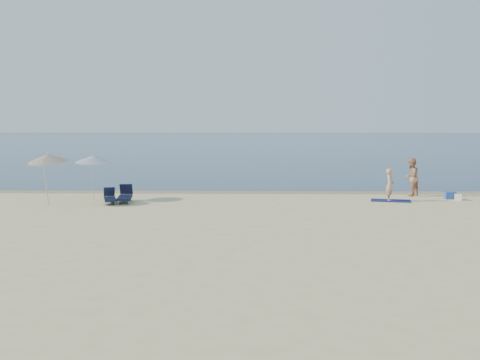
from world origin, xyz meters
name	(u,v)px	position (x,y,z in m)	size (l,w,h in m)	color
ground	(361,296)	(0.00, 0.00, 0.00)	(160.00, 160.00, 0.00)	beige
sea	(268,141)	(0.00, 100.00, 0.00)	(240.00, 160.00, 0.01)	#0B2245
wet_sand_strip	(298,192)	(0.00, 19.40, 0.00)	(240.00, 1.60, 0.00)	#847254
person_left	(390,185)	(4.17, 15.98, 0.79)	(0.58, 0.38, 1.58)	tan
person_right	(411,177)	(5.70, 17.96, 0.98)	(0.95, 0.74, 1.96)	tan
beach_towel	(391,201)	(4.24, 15.99, 0.02)	(1.87, 1.04, 0.03)	#0E1247
white_bag	(458,197)	(7.57, 16.31, 0.15)	(0.35, 0.30, 0.30)	white
blue_cooler	(450,195)	(7.33, 16.76, 0.18)	(0.50, 0.36, 0.36)	#1C459A
umbrella_near	(94,159)	(-10.22, 16.00, 2.02)	(2.03, 2.05, 2.31)	silver
umbrella_far	(48,158)	(-11.93, 14.43, 2.16)	(2.25, 2.27, 2.51)	silver
lounger_left	(110,198)	(-9.18, 14.86, 0.26)	(0.96, 1.68, 0.71)	#141C39
lounger_right	(125,196)	(-8.54, 15.20, 0.30)	(0.83, 1.92, 0.82)	#141937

